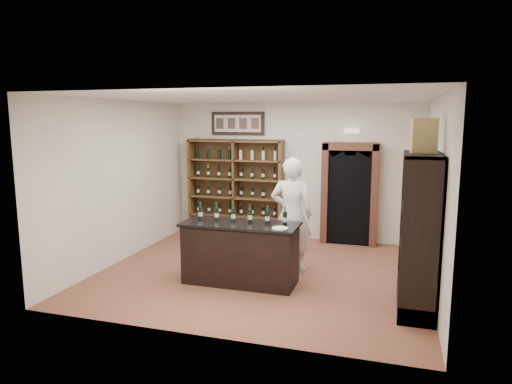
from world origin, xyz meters
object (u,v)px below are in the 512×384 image
side_cabinet (420,258)px  shopkeeper (291,215)px  wine_crate (424,136)px  counter_bottle_0 (201,213)px  tasting_counter (240,253)px  wine_shelf (236,188)px

side_cabinet → shopkeeper: size_ratio=1.10×
wine_crate → shopkeeper: bearing=141.8°
side_cabinet → wine_crate: (-0.03, 0.04, 1.68)m
side_cabinet → counter_bottle_0: bearing=173.9°
side_cabinet → tasting_counter: bearing=173.7°
wine_shelf → wine_crate: 5.13m
counter_bottle_0 → tasting_counter: bearing=-5.3°
wine_shelf → side_cabinet: same height
tasting_counter → shopkeeper: shopkeeper is taller
counter_bottle_0 → shopkeeper: bearing=30.6°
wine_shelf → wine_crate: (3.79, -3.19, 1.33)m
tasting_counter → shopkeeper: 1.20m
counter_bottle_0 → shopkeeper: size_ratio=0.15×
tasting_counter → side_cabinet: bearing=-6.3°
counter_bottle_0 → wine_crate: 3.67m
tasting_counter → wine_crate: wine_crate is taller
tasting_counter → side_cabinet: side_cabinet is taller
wine_shelf → side_cabinet: size_ratio=1.00×
tasting_counter → wine_crate: bearing=-5.6°
shopkeeper → side_cabinet: bearing=146.7°
shopkeeper → wine_crate: size_ratio=4.30×
wine_shelf → tasting_counter: 3.19m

